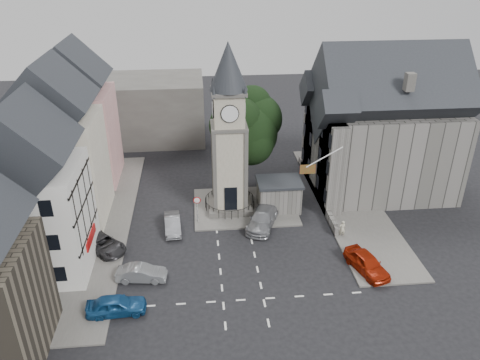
{
  "coord_description": "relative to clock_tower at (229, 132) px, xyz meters",
  "views": [
    {
      "loc": [
        -2.77,
        -32.14,
        23.58
      ],
      "look_at": [
        0.74,
        5.0,
        4.62
      ],
      "focal_mm": 35.0,
      "sensor_mm": 36.0,
      "label": 1
    }
  ],
  "objects": [
    {
      "name": "backdrop_west",
      "position": [
        -12.0,
        20.01,
        -4.12
      ],
      "size": [
        20.0,
        10.0,
        8.0
      ],
      "primitive_type": "cube",
      "color": "#4C4944",
      "rests_on": "ground"
    },
    {
      "name": "pavement_west",
      "position": [
        -12.5,
        -1.99,
        -8.05
      ],
      "size": [
        6.0,
        30.0,
        0.14
      ],
      "primitive_type": "cube",
      "color": "#595651",
      "rests_on": "ground"
    },
    {
      "name": "town_tree",
      "position": [
        2.0,
        5.01,
        -1.15
      ],
      "size": [
        7.2,
        7.2,
        10.8
      ],
      "color": "black",
      "rests_on": "ground"
    },
    {
      "name": "flagpole",
      "position": [
        8.0,
        -3.99,
        -1.12
      ],
      "size": [
        3.68,
        0.1,
        2.74
      ],
      "color": "white",
      "rests_on": "ground"
    },
    {
      "name": "east_boundary_wall",
      "position": [
        9.2,
        2.01,
        -7.67
      ],
      "size": [
        0.4,
        16.0,
        0.9
      ],
      "primitive_type": "cube",
      "color": "#5B5954",
      "rests_on": "ground"
    },
    {
      "name": "pedestrian",
      "position": [
        9.61,
        -5.99,
        -7.29
      ],
      "size": [
        0.61,
        0.41,
        1.65
      ],
      "primitive_type": "imported",
      "rotation": [
        0.0,
        0.0,
        3.17
      ],
      "color": "#BDB89C",
      "rests_on": "ground"
    },
    {
      "name": "pavement_east",
      "position": [
        12.0,
        0.01,
        -8.05
      ],
      "size": [
        6.0,
        26.0,
        0.14
      ],
      "primitive_type": "cube",
      "color": "#595651",
      "rests_on": "ground"
    },
    {
      "name": "car_island_east",
      "position": [
        2.8,
        -3.49,
        -7.34
      ],
      "size": [
        4.01,
        5.8,
        1.56
      ],
      "primitive_type": "imported",
      "rotation": [
        0.0,
        0.0,
        -0.38
      ],
      "color": "gray",
      "rests_on": "ground"
    },
    {
      "name": "car_west_blue",
      "position": [
        -9.09,
        -13.99,
        -7.4
      ],
      "size": [
        4.29,
        1.94,
        1.43
      ],
      "primitive_type": "imported",
      "rotation": [
        0.0,
        0.0,
        1.63
      ],
      "color": "navy",
      "rests_on": "ground"
    },
    {
      "name": "east_building",
      "position": [
        15.59,
        3.01,
        -1.86
      ],
      "size": [
        14.4,
        11.4,
        12.6
      ],
      "color": "#5B5954",
      "rests_on": "ground"
    },
    {
      "name": "car_island_silver",
      "position": [
        -5.5,
        -3.49,
        -7.46
      ],
      "size": [
        1.71,
        4.09,
        1.32
      ],
      "primitive_type": "imported",
      "rotation": [
        0.0,
        0.0,
        0.08
      ],
      "color": "gray",
      "rests_on": "ground"
    },
    {
      "name": "central_island",
      "position": [
        1.5,
        0.01,
        -8.04
      ],
      "size": [
        10.0,
        8.0,
        0.16
      ],
      "primitive_type": "cube",
      "color": "#595651",
      "rests_on": "ground"
    },
    {
      "name": "stone_shelter",
      "position": [
        4.8,
        -0.49,
        -6.57
      ],
      "size": [
        4.3,
        3.3,
        3.08
      ],
      "color": "#5B5954",
      "rests_on": "ground"
    },
    {
      "name": "terrace_pink",
      "position": [
        -15.5,
        8.01,
        -1.54
      ],
      "size": [
        8.1,
        7.6,
        12.8
      ],
      "color": "#CF918E",
      "rests_on": "ground"
    },
    {
      "name": "ground",
      "position": [
        0.0,
        -7.99,
        -8.12
      ],
      "size": [
        120.0,
        120.0,
        0.0
      ],
      "primitive_type": "plane",
      "color": "black",
      "rests_on": "ground"
    },
    {
      "name": "clock_tower",
      "position": [
        0.0,
        0.0,
        0.0
      ],
      "size": [
        4.86,
        4.86,
        16.25
      ],
      "color": "#4C4944",
      "rests_on": "ground"
    },
    {
      "name": "car_west_silver",
      "position": [
        -7.67,
        -10.44,
        -7.48
      ],
      "size": [
        4.0,
        1.7,
        1.28
      ],
      "primitive_type": "imported",
      "rotation": [
        0.0,
        0.0,
        1.48
      ],
      "color": "gray",
      "rests_on": "ground"
    },
    {
      "name": "warning_sign_post",
      "position": [
        -3.2,
        -2.56,
        -6.09
      ],
      "size": [
        0.7,
        0.19,
        2.85
      ],
      "color": "black",
      "rests_on": "ground"
    },
    {
      "name": "terrace_cream",
      "position": [
        -15.5,
        0.01,
        -1.54
      ],
      "size": [
        8.1,
        7.6,
        12.8
      ],
      "color": "beige",
      "rests_on": "ground"
    },
    {
      "name": "car_east_red",
      "position": [
        10.16,
        -10.99,
        -7.35
      ],
      "size": [
        3.09,
        4.85,
        1.54
      ],
      "primitive_type": "imported",
      "rotation": [
        0.0,
        0.0,
        0.31
      ],
      "color": "#9A1D08",
      "rests_on": "ground"
    },
    {
      "name": "terrace_tudor",
      "position": [
        -15.5,
        -7.99,
        -1.93
      ],
      "size": [
        8.1,
        7.6,
        12.0
      ],
      "color": "silver",
      "rests_on": "ground"
    },
    {
      "name": "car_west_grey",
      "position": [
        -11.38,
        -6.09,
        -7.46
      ],
      "size": [
        4.91,
        4.88,
        1.32
      ],
      "primitive_type": "imported",
      "rotation": [
        0.0,
        0.0,
        0.8
      ],
      "color": "#2C2C2E",
      "rests_on": "ground"
    },
    {
      "name": "road_markings",
      "position": [
        0.0,
        -13.49,
        -8.12
      ],
      "size": [
        20.0,
        8.0,
        0.01
      ],
      "primitive_type": "cube",
      "color": "silver",
      "rests_on": "ground"
    }
  ]
}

